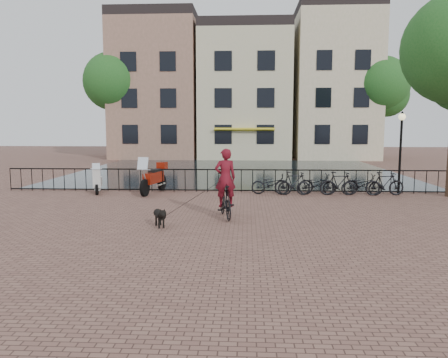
{
  "coord_description": "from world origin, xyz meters",
  "views": [
    {
      "loc": [
        0.75,
        -11.13,
        2.94
      ],
      "look_at": [
        0.0,
        3.0,
        1.2
      ],
      "focal_mm": 35.0,
      "sensor_mm": 36.0,
      "label": 1
    }
  ],
  "objects_px": {
    "lamp_post": "(401,139)",
    "motorcycle": "(153,174)",
    "dog": "(160,217)",
    "scooter": "(98,177)",
    "cyclist": "(225,187)"
  },
  "relations": [
    {
      "from": "lamp_post",
      "to": "dog",
      "type": "distance_m",
      "value": 11.21
    },
    {
      "from": "dog",
      "to": "scooter",
      "type": "bearing_deg",
      "value": 98.21
    },
    {
      "from": "dog",
      "to": "motorcycle",
      "type": "distance_m",
      "value": 6.49
    },
    {
      "from": "motorcycle",
      "to": "dog",
      "type": "bearing_deg",
      "value": -64.25
    },
    {
      "from": "cyclist",
      "to": "motorcycle",
      "type": "bearing_deg",
      "value": -68.73
    },
    {
      "from": "scooter",
      "to": "dog",
      "type": "bearing_deg",
      "value": -72.37
    },
    {
      "from": "motorcycle",
      "to": "cyclist",
      "type": "bearing_deg",
      "value": -43.53
    },
    {
      "from": "motorcycle",
      "to": "scooter",
      "type": "distance_m",
      "value": 2.47
    },
    {
      "from": "lamp_post",
      "to": "motorcycle",
      "type": "distance_m",
      "value": 10.62
    },
    {
      "from": "cyclist",
      "to": "scooter",
      "type": "relative_size",
      "value": 1.66
    },
    {
      "from": "lamp_post",
      "to": "cyclist",
      "type": "relative_size",
      "value": 1.33
    },
    {
      "from": "lamp_post",
      "to": "motorcycle",
      "type": "relative_size",
      "value": 1.43
    },
    {
      "from": "lamp_post",
      "to": "dog",
      "type": "bearing_deg",
      "value": -144.61
    },
    {
      "from": "cyclist",
      "to": "scooter",
      "type": "distance_m",
      "value": 7.64
    },
    {
      "from": "lamp_post",
      "to": "dog",
      "type": "height_order",
      "value": "lamp_post"
    }
  ]
}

